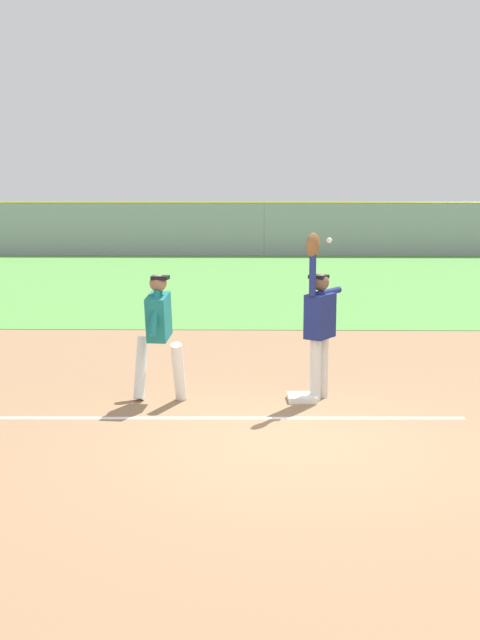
% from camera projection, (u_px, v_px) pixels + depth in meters
% --- Properties ---
extents(ground_plane, '(76.54, 76.54, 0.00)m').
position_uv_depth(ground_plane, '(292.00, 442.00, 9.06)').
color(ground_plane, '#936D4C').
extents(outfield_grass, '(47.25, 17.04, 0.01)m').
position_uv_depth(outfield_grass, '(268.00, 280.00, 24.39)').
color(outfield_grass, '#549342').
rests_on(outfield_grass, ground_plane).
extents(first_base, '(0.40, 0.40, 0.08)m').
position_uv_depth(first_base, '(302.00, 398.00, 10.80)').
color(first_base, white).
rests_on(first_base, ground_plane).
extents(fielder, '(0.59, 0.80, 2.28)m').
position_uv_depth(fielder, '(319.00, 318.00, 10.70)').
color(fielder, silver).
rests_on(fielder, ground_plane).
extents(runner, '(0.74, 0.85, 1.72)m').
position_uv_depth(runner, '(159.00, 328.00, 10.65)').
color(runner, white).
rests_on(runner, ground_plane).
extents(baseball, '(0.07, 0.07, 0.07)m').
position_uv_depth(baseball, '(329.00, 240.00, 10.62)').
color(baseball, white).
extents(outfield_fence, '(47.33, 0.08, 2.20)m').
position_uv_depth(outfield_fence, '(264.00, 229.00, 32.61)').
color(outfield_fence, '#93999E').
rests_on(outfield_fence, ground_plane).
extents(parked_car_white, '(4.50, 2.31, 1.25)m').
position_uv_depth(parked_car_white, '(87.00, 234.00, 36.53)').
color(parked_car_white, white).
rests_on(parked_car_white, ground_plane).
extents(parked_car_blue, '(4.48, 2.27, 1.25)m').
position_uv_depth(parked_car_blue, '(197.00, 233.00, 36.87)').
color(parked_car_blue, '#23389E').
rests_on(parked_car_blue, ground_plane).
extents(parked_car_tan, '(4.42, 2.16, 1.25)m').
position_uv_depth(parked_car_tan, '(316.00, 233.00, 36.74)').
color(parked_car_tan, tan).
rests_on(parked_car_tan, ground_plane).
extents(parked_car_green, '(4.57, 2.46, 1.25)m').
position_uv_depth(parked_car_green, '(426.00, 233.00, 36.71)').
color(parked_car_green, '#1E6B33').
rests_on(parked_car_green, ground_plane).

